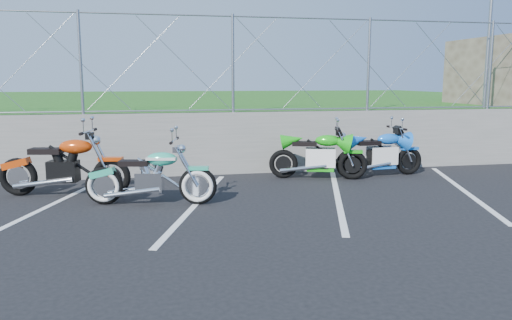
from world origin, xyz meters
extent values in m
plane|color=black|center=(0.00, 0.00, 0.00)|extent=(90.00, 90.00, 0.00)
cube|color=slate|center=(0.00, 3.50, 0.65)|extent=(30.00, 0.22, 1.30)
cube|color=#1B4E14|center=(0.00, 13.50, 0.65)|extent=(30.00, 20.00, 1.30)
cylinder|color=gray|center=(0.00, 3.50, 3.25)|extent=(28.00, 0.03, 0.03)
cylinder|color=gray|center=(0.00, 3.50, 1.35)|extent=(28.00, 0.03, 0.03)
cylinder|color=gray|center=(7.20, 3.90, 2.80)|extent=(0.08, 0.08, 3.00)
cube|color=silver|center=(-2.40, 1.00, 0.00)|extent=(1.49, 4.31, 0.01)
cube|color=silver|center=(0.00, 1.00, 0.00)|extent=(1.49, 4.31, 0.01)
cube|color=silver|center=(2.40, 1.00, 0.00)|extent=(1.49, 4.31, 0.01)
cube|color=silver|center=(4.80, 1.00, 0.00)|extent=(1.49, 4.31, 0.01)
torus|color=black|center=(-1.44, 1.24, 0.30)|extent=(0.62, 0.22, 0.61)
torus|color=black|center=(0.02, 0.94, 0.30)|extent=(0.62, 0.22, 0.61)
cube|color=silver|center=(-0.73, 1.09, 0.37)|extent=(0.47, 0.34, 0.31)
ellipsoid|color=#2CB28C|center=(-0.53, 1.05, 0.74)|extent=(0.52, 0.32, 0.21)
cube|color=black|center=(-0.97, 1.14, 0.67)|extent=(0.50, 0.31, 0.08)
cube|color=#2CB28C|center=(0.02, 0.94, 0.59)|extent=(0.37, 0.20, 0.06)
cylinder|color=silver|center=(-0.33, 1.01, 1.03)|extent=(0.16, 0.66, 0.03)
torus|color=black|center=(-2.94, 2.17, 0.33)|extent=(0.67, 0.24, 0.66)
torus|color=black|center=(-1.38, 1.87, 0.33)|extent=(0.67, 0.24, 0.66)
cube|color=black|center=(-2.18, 2.02, 0.43)|extent=(0.54, 0.39, 0.36)
ellipsoid|color=#C03A0B|center=(-1.95, 1.98, 0.85)|extent=(0.60, 0.36, 0.25)
cube|color=black|center=(-2.45, 2.08, 0.78)|extent=(0.57, 0.35, 0.10)
cube|color=#C03A0B|center=(-1.38, 1.87, 0.64)|extent=(0.43, 0.23, 0.06)
cylinder|color=silver|center=(-1.73, 1.94, 1.11)|extent=(0.18, 0.76, 0.03)
torus|color=black|center=(1.90, 2.76, 0.29)|extent=(0.59, 0.28, 0.58)
torus|color=black|center=(3.22, 2.35, 0.29)|extent=(0.59, 0.28, 0.58)
cube|color=black|center=(2.55, 2.57, 0.39)|extent=(0.51, 0.39, 0.33)
ellipsoid|color=#19B016|center=(2.75, 2.50, 0.78)|extent=(0.56, 0.38, 0.23)
cube|color=black|center=(2.30, 2.64, 0.71)|extent=(0.53, 0.37, 0.09)
cube|color=#19B016|center=(3.22, 2.35, 0.56)|extent=(0.40, 0.25, 0.06)
cylinder|color=silver|center=(2.91, 2.45, 1.00)|extent=(0.23, 0.68, 0.03)
torus|color=black|center=(3.22, 2.54, 0.29)|extent=(0.58, 0.14, 0.58)
torus|color=black|center=(4.59, 2.62, 0.29)|extent=(0.58, 0.14, 0.58)
cube|color=black|center=(3.89, 2.58, 0.38)|extent=(0.46, 0.29, 0.33)
ellipsoid|color=blue|center=(4.10, 2.59, 0.77)|extent=(0.52, 0.26, 0.22)
cube|color=black|center=(3.64, 2.56, 0.70)|extent=(0.49, 0.26, 0.09)
cube|color=blue|center=(4.59, 2.62, 0.56)|extent=(0.37, 0.16, 0.06)
cylinder|color=silver|center=(4.26, 2.60, 0.99)|extent=(0.07, 0.69, 0.03)
camera|label=1|loc=(-0.63, -6.86, 1.97)|focal=35.00mm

